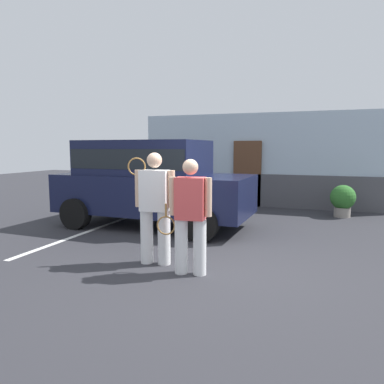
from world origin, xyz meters
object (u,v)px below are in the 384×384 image
at_px(parked_suv, 150,179).
at_px(tennis_player_woman, 190,215).
at_px(potted_plant_by_porch, 343,199).
at_px(tennis_player_man, 155,206).

distance_m(parked_suv, tennis_player_woman, 3.51).
bearing_deg(potted_plant_by_porch, tennis_player_woman, -113.03).
relative_size(tennis_player_woman, potted_plant_by_porch, 1.95).
xyz_separation_m(parked_suv, tennis_player_woman, (2.06, -2.83, -0.26)).
bearing_deg(tennis_player_woman, tennis_player_man, -27.54).
bearing_deg(parked_suv, tennis_player_woman, -52.20).
relative_size(tennis_player_man, tennis_player_woman, 1.05).
height_order(tennis_player_woman, potted_plant_by_porch, tennis_player_woman).
bearing_deg(parked_suv, potted_plant_by_porch, 33.79).
bearing_deg(tennis_player_woman, potted_plant_by_porch, -119.53).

